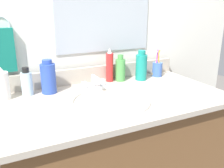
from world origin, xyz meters
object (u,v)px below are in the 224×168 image
at_px(bottle_toner_green, 120,69).
at_px(faucet, 94,84).
at_px(bottle_mouthwash_teal, 141,66).
at_px(cup_blue_plastic, 157,69).
at_px(bottle_shampoo_blue, 48,78).
at_px(bottle_spray_red, 110,66).
at_px(hand_towel, 3,50).
at_px(bottle_gel_clear, 27,83).
at_px(bottle_lotion_white, 2,85).

bearing_deg(bottle_toner_green, faucet, -157.89).
xyz_separation_m(bottle_mouthwash_teal, cup_blue_plastic, (0.13, 0.02, -0.03)).
bearing_deg(bottle_shampoo_blue, bottle_spray_red, 7.14).
distance_m(faucet, bottle_spray_red, 0.18).
relative_size(bottle_shampoo_blue, bottle_toner_green, 1.10).
xyz_separation_m(hand_towel, bottle_gel_clear, (0.08, -0.09, -0.16)).
distance_m(faucet, bottle_gel_clear, 0.34).
bearing_deg(bottle_mouthwash_teal, bottle_gel_clear, 177.97).
distance_m(bottle_mouthwash_teal, cup_blue_plastic, 0.14).
xyz_separation_m(bottle_lotion_white, bottle_mouthwash_teal, (0.78, -0.01, 0.01)).
relative_size(hand_towel, bottle_lotion_white, 1.36).
bearing_deg(bottle_mouthwash_teal, hand_towel, 171.02).
distance_m(hand_towel, bottle_spray_red, 0.58).
xyz_separation_m(bottle_lotion_white, bottle_toner_green, (0.65, 0.03, -0.00)).
height_order(bottle_mouthwash_teal, bottle_shampoo_blue, bottle_mouthwash_teal).
distance_m(bottle_lotion_white, bottle_spray_red, 0.59).
bearing_deg(bottle_lotion_white, bottle_toner_green, 2.30).
bearing_deg(bottle_gel_clear, bottle_lotion_white, -173.48).
bearing_deg(hand_towel, bottle_spray_red, -6.56).
distance_m(bottle_gel_clear, bottle_spray_red, 0.48).
height_order(hand_towel, bottle_gel_clear, hand_towel).
relative_size(hand_towel, bottle_shampoo_blue, 1.25).
bearing_deg(bottle_spray_red, cup_blue_plastic, -6.45).
xyz_separation_m(faucet, bottle_lotion_white, (-0.45, 0.06, 0.04)).
xyz_separation_m(bottle_gel_clear, bottle_spray_red, (0.48, 0.03, 0.03)).
height_order(hand_towel, bottle_mouthwash_teal, hand_towel).
distance_m(faucet, bottle_mouthwash_teal, 0.34).
bearing_deg(bottle_spray_red, bottle_toner_green, -14.87).
distance_m(bottle_toner_green, bottle_spray_red, 0.07).
bearing_deg(cup_blue_plastic, bottle_spray_red, 173.55).
relative_size(faucet, bottle_toner_green, 1.00).
height_order(hand_towel, bottle_spray_red, hand_towel).
distance_m(bottle_shampoo_blue, cup_blue_plastic, 0.69).
relative_size(faucet, bottle_lotion_white, 0.99).
height_order(bottle_mouthwash_teal, bottle_spray_red, bottle_spray_red).
relative_size(bottle_lotion_white, bottle_gel_clear, 1.13).
distance_m(bottle_lotion_white, bottle_shampoo_blue, 0.22).
bearing_deg(bottle_toner_green, bottle_lotion_white, -177.70).
bearing_deg(bottle_toner_green, bottle_shampoo_blue, -176.08).
distance_m(bottle_mouthwash_teal, bottle_gel_clear, 0.67).
distance_m(hand_towel, bottle_mouthwash_teal, 0.77).
height_order(bottle_lotion_white, bottle_gel_clear, bottle_lotion_white).
height_order(faucet, bottle_lotion_white, bottle_lotion_white).
xyz_separation_m(bottle_gel_clear, cup_blue_plastic, (0.80, -0.01, -0.01)).
bearing_deg(bottle_gel_clear, hand_towel, 131.62).
distance_m(bottle_mouthwash_teal, bottle_toner_green, 0.13).
bearing_deg(bottle_gel_clear, cup_blue_plastic, -0.44).
bearing_deg(bottle_spray_red, bottle_lotion_white, -175.83).
xyz_separation_m(bottle_shampoo_blue, bottle_spray_red, (0.37, 0.05, 0.01)).
bearing_deg(faucet, bottle_spray_red, 35.20).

